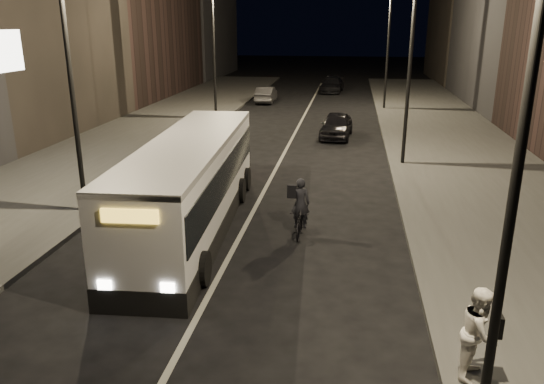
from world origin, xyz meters
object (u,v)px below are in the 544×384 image
(streetlight_right_far, at_px, (385,34))
(streetlight_left_far, at_px, (217,36))
(streetlight_right_near, at_px, (509,90))
(city_bus, at_px, (191,181))
(car_near, at_px, (337,125))
(pedestrian_woman, at_px, (480,333))
(cyclist_on_bicycle, at_px, (300,216))
(streetlight_right_mid, at_px, (405,43))
(car_far, at_px, (332,85))
(streetlight_left_near, at_px, (76,52))
(car_mid, at_px, (266,94))

(streetlight_right_far, distance_m, streetlight_left_far, 12.24)
(streetlight_right_near, bearing_deg, city_bus, 133.56)
(streetlight_right_far, distance_m, car_near, 11.58)
(streetlight_right_far, relative_size, car_near, 2.01)
(pedestrian_woman, distance_m, car_near, 21.32)
(streetlight_right_far, relative_size, cyclist_on_bicycle, 4.33)
(streetlight_right_mid, relative_size, car_far, 1.74)
(streetlight_right_mid, xyz_separation_m, car_near, (-2.90, 5.81, -4.67))
(city_bus, bearing_deg, streetlight_left_near, 165.97)
(streetlight_right_near, height_order, car_near, streetlight_right_near)
(streetlight_right_far, distance_m, car_mid, 10.40)
(city_bus, relative_size, car_mid, 2.77)
(streetlight_right_near, distance_m, car_far, 42.23)
(streetlight_right_far, distance_m, car_far, 11.54)
(streetlight_right_near, bearing_deg, pedestrian_woman, 69.88)
(pedestrian_woman, bearing_deg, car_far, 28.41)
(streetlight_left_near, bearing_deg, car_near, 60.66)
(streetlight_left_far, relative_size, cyclist_on_bicycle, 4.33)
(streetlight_right_far, bearing_deg, car_mid, 164.60)
(streetlight_left_near, bearing_deg, cyclist_on_bicycle, -6.53)
(car_far, bearing_deg, pedestrian_woman, -78.92)
(streetlight_right_near, relative_size, car_near, 2.01)
(cyclist_on_bicycle, xyz_separation_m, car_mid, (-5.41, 27.28, 0.01))
(cyclist_on_bicycle, relative_size, car_far, 0.40)
(streetlight_right_far, distance_m, streetlight_left_near, 26.26)
(streetlight_left_far, xyz_separation_m, car_near, (7.76, -4.19, -4.67))
(cyclist_on_bicycle, distance_m, pedestrian_woman, 7.49)
(streetlight_right_mid, distance_m, cyclist_on_bicycle, 10.61)
(streetlight_left_near, distance_m, city_bus, 5.37)
(streetlight_right_mid, distance_m, car_far, 26.50)
(streetlight_right_far, bearing_deg, city_bus, -105.67)
(cyclist_on_bicycle, bearing_deg, streetlight_right_near, -63.40)
(car_mid, xyz_separation_m, car_far, (4.98, 7.32, 0.04))
(city_bus, bearing_deg, streetlight_right_near, -49.68)
(streetlight_left_far, relative_size, car_mid, 2.09)
(pedestrian_woman, relative_size, car_far, 0.37)
(streetlight_right_near, relative_size, cyclist_on_bicycle, 4.33)
(streetlight_right_mid, xyz_separation_m, streetlight_right_far, (0.00, 16.00, 0.00))
(streetlight_right_far, bearing_deg, car_far, 112.01)
(streetlight_right_far, bearing_deg, pedestrian_woman, -89.51)
(city_bus, distance_m, car_mid, 27.26)
(streetlight_right_mid, height_order, pedestrian_woman, streetlight_right_mid)
(cyclist_on_bicycle, xyz_separation_m, car_far, (-0.43, 34.60, 0.05))
(city_bus, distance_m, pedestrian_woman, 9.75)
(streetlight_left_far, relative_size, city_bus, 0.76)
(car_near, distance_m, car_mid, 14.02)
(streetlight_right_near, bearing_deg, streetlight_left_far, 112.30)
(streetlight_left_near, distance_m, car_far, 34.76)
(car_near, height_order, car_mid, car_near)
(streetlight_right_far, xyz_separation_m, cyclist_on_bicycle, (-3.52, -24.82, -4.74))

